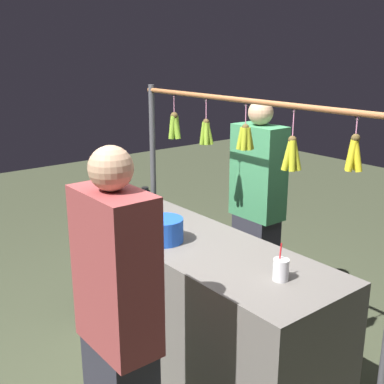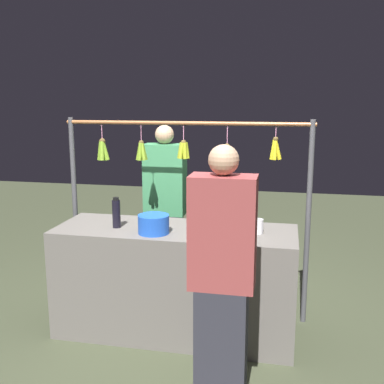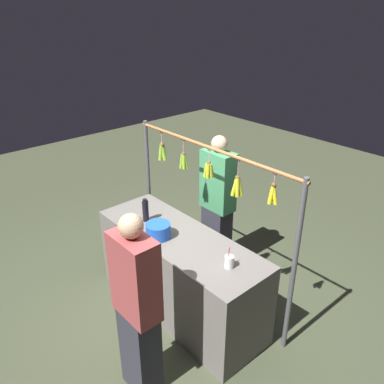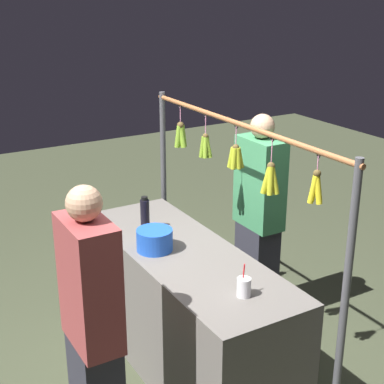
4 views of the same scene
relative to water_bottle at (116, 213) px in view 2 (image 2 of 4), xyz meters
name	(u,v)px [view 2 (image 2 of 4)]	position (x,y,z in m)	size (l,w,h in m)	color
ground_plane	(176,331)	(-0.46, -0.06, -0.99)	(12.00, 12.00, 0.00)	#3C422E
market_counter	(175,281)	(-0.46, -0.06, -0.55)	(1.89, 0.66, 0.87)	#66605B
display_rack	(183,179)	(-0.44, -0.45, 0.21)	(2.12, 0.11, 1.71)	#4C4C51
water_bottle	(116,213)	(0.00, 0.00, 0.00)	(0.06, 0.06, 0.24)	black
blue_bucket	(154,224)	(-0.33, 0.09, -0.05)	(0.24, 0.24, 0.14)	blue
drink_cup	(258,226)	(-1.10, -0.06, -0.06)	(0.08, 0.08, 0.19)	silver
vendor_person	(165,211)	(-0.17, -0.87, -0.18)	(0.39, 0.21, 1.63)	#2D2D38
customer_person	(222,282)	(-0.95, 0.76, -0.19)	(0.39, 0.21, 1.62)	#2D2D38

